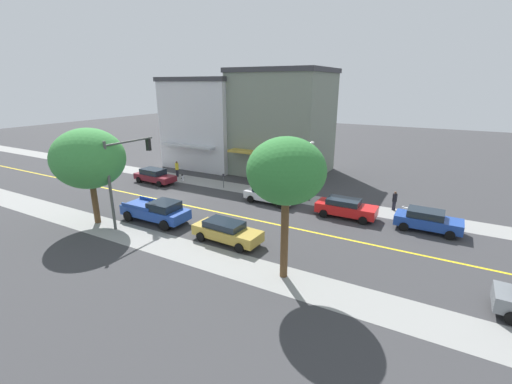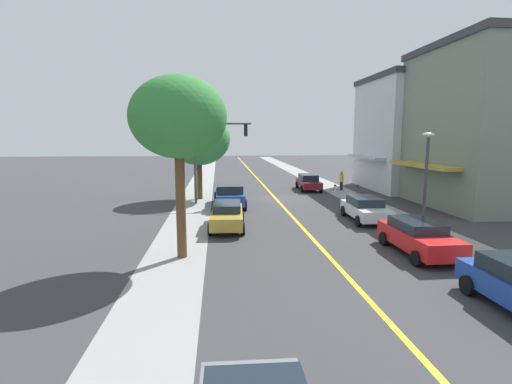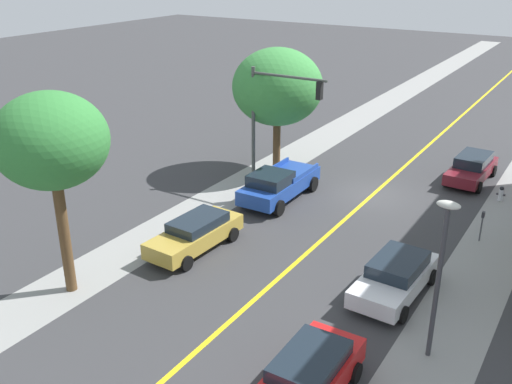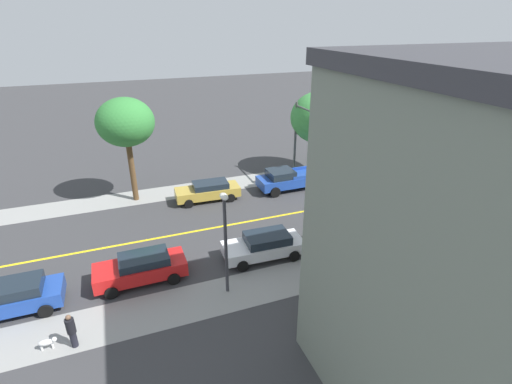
% 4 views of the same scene
% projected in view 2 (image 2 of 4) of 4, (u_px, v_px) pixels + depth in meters
% --- Properties ---
extents(ground_plane, '(140.00, 140.00, 0.00)m').
position_uv_depth(ground_plane, '(276.00, 199.00, 31.75)').
color(ground_plane, '#38383A').
extents(sidewalk_left, '(2.69, 126.00, 0.01)m').
position_uv_depth(sidewalk_left, '(354.00, 198.00, 32.38)').
color(sidewalk_left, gray).
rests_on(sidewalk_left, ground).
extents(sidewalk_right, '(2.69, 126.00, 0.01)m').
position_uv_depth(sidewalk_right, '(195.00, 200.00, 31.11)').
color(sidewalk_right, gray).
rests_on(sidewalk_right, ground).
extents(road_centerline_stripe, '(0.20, 126.00, 0.00)m').
position_uv_depth(road_centerline_stripe, '(276.00, 199.00, 31.75)').
color(road_centerline_stripe, yellow).
rests_on(road_centerline_stripe, ground).
extents(brick_apartment_block, '(11.32, 9.85, 10.80)m').
position_uv_depth(brick_apartment_block, '(422.00, 133.00, 37.15)').
color(brick_apartment_block, silver).
rests_on(brick_apartment_block, ground).
extents(corner_shop_building, '(10.23, 10.45, 11.69)m').
position_uv_depth(corner_shop_building, '(491.00, 126.00, 27.73)').
color(corner_shop_building, gray).
rests_on(corner_shop_building, ground).
extents(street_tree_left_near, '(5.09, 5.09, 7.11)m').
position_uv_depth(street_tree_left_near, '(199.00, 139.00, 31.07)').
color(street_tree_left_near, brown).
rests_on(street_tree_left_near, ground).
extents(street_tree_right_corner, '(3.99, 3.99, 7.63)m').
position_uv_depth(street_tree_right_corner, '(178.00, 118.00, 15.67)').
color(street_tree_right_corner, brown).
rests_on(street_tree_right_corner, ground).
extents(fire_hydrant, '(0.44, 0.24, 0.78)m').
position_uv_depth(fire_hydrant, '(335.00, 189.00, 35.01)').
color(fire_hydrant, silver).
rests_on(fire_hydrant, ground).
extents(parking_meter, '(0.12, 0.18, 1.42)m').
position_uv_depth(parking_meter, '(357.00, 191.00, 29.74)').
color(parking_meter, '#4C4C51').
rests_on(parking_meter, ground).
extents(traffic_light_mast, '(4.37, 0.32, 6.39)m').
position_uv_depth(traffic_light_mast, '(212.00, 148.00, 29.09)').
color(traffic_light_mast, '#474C47').
rests_on(traffic_light_mast, ground).
extents(street_lamp, '(0.70, 0.36, 5.35)m').
position_uv_depth(street_lamp, '(426.00, 169.00, 20.52)').
color(street_lamp, '#38383D').
rests_on(street_lamp, ground).
extents(red_sedan_left_curb, '(2.04, 4.60, 1.48)m').
position_uv_depth(red_sedan_left_curb, '(418.00, 236.00, 16.85)').
color(red_sedan_left_curb, red).
rests_on(red_sedan_left_curb, ground).
extents(white_sedan_left_curb, '(2.24, 4.64, 1.45)m').
position_uv_depth(white_sedan_left_curb, '(365.00, 208.00, 23.51)').
color(white_sedan_left_curb, silver).
rests_on(white_sedan_left_curb, ground).
extents(maroon_sedan_left_curb, '(2.15, 4.75, 1.50)m').
position_uv_depth(maroon_sedan_left_curb, '(309.00, 182.00, 36.82)').
color(maroon_sedan_left_curb, maroon).
rests_on(maroon_sedan_left_curb, ground).
extents(gold_sedan_right_curb, '(2.11, 4.81, 1.43)m').
position_uv_depth(gold_sedan_right_curb, '(227.00, 215.00, 21.63)').
color(gold_sedan_right_curb, '#B29338').
rests_on(gold_sedan_right_curb, ground).
extents(blue_pickup_truck, '(2.27, 5.45, 1.72)m').
position_uv_depth(blue_pickup_truck, '(229.00, 195.00, 28.10)').
color(blue_pickup_truck, '#1E429E').
rests_on(blue_pickup_truck, ground).
extents(pedestrian_yellow_shirt, '(0.38, 0.38, 1.77)m').
position_uv_depth(pedestrian_yellow_shirt, '(341.00, 180.00, 36.76)').
color(pedestrian_yellow_shirt, black).
rests_on(pedestrian_yellow_shirt, ground).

